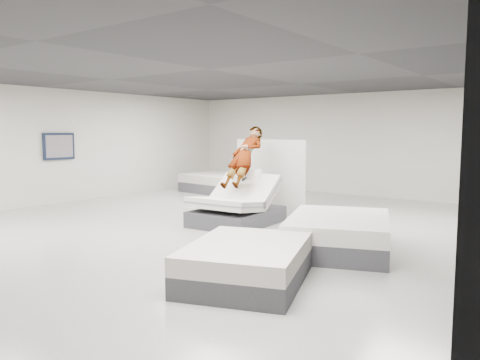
{
  "coord_description": "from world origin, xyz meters",
  "views": [
    {
      "loc": [
        5.92,
        -6.94,
        2.03
      ],
      "look_at": [
        0.08,
        0.88,
        1.0
      ],
      "focal_mm": 35.0,
      "sensor_mm": 36.0,
      "label": 1
    }
  ],
  "objects_px": {
    "hero_bed": "(236,208)",
    "flat_bed_left_far": "(218,183)",
    "flat_bed_right_near": "(247,263)",
    "wall_poster": "(59,146)",
    "divider_panel": "(270,177)",
    "person": "(244,167)",
    "flat_bed_right_far": "(338,234)",
    "remote": "(244,179)",
    "column": "(480,150)"
  },
  "relations": [
    {
      "from": "remote",
      "to": "column",
      "type": "height_order",
      "value": "column"
    },
    {
      "from": "hero_bed",
      "to": "flat_bed_right_far",
      "type": "distance_m",
      "value": 2.87
    },
    {
      "from": "divider_panel",
      "to": "wall_poster",
      "type": "bearing_deg",
      "value": -156.29
    },
    {
      "from": "remote",
      "to": "wall_poster",
      "type": "xyz_separation_m",
      "value": [
        -6.0,
        -0.55,
        0.59
      ]
    },
    {
      "from": "wall_poster",
      "to": "remote",
      "type": "bearing_deg",
      "value": 5.26
    },
    {
      "from": "person",
      "to": "flat_bed_right_far",
      "type": "relative_size",
      "value": 0.67
    },
    {
      "from": "divider_panel",
      "to": "wall_poster",
      "type": "xyz_separation_m",
      "value": [
        -5.61,
        -2.14,
        0.69
      ]
    },
    {
      "from": "flat_bed_right_near",
      "to": "wall_poster",
      "type": "xyz_separation_m",
      "value": [
        -8.27,
        2.49,
        1.33
      ]
    },
    {
      "from": "person",
      "to": "wall_poster",
      "type": "bearing_deg",
      "value": -174.89
    },
    {
      "from": "person",
      "to": "column",
      "type": "bearing_deg",
      "value": 33.07
    },
    {
      "from": "hero_bed",
      "to": "person",
      "type": "relative_size",
      "value": 1.15
    },
    {
      "from": "person",
      "to": "column",
      "type": "xyz_separation_m",
      "value": [
        4.17,
        3.11,
        0.38
      ]
    },
    {
      "from": "flat_bed_right_far",
      "to": "person",
      "type": "bearing_deg",
      "value": 158.3
    },
    {
      "from": "hero_bed",
      "to": "flat_bed_right_far",
      "type": "bearing_deg",
      "value": -15.92
    },
    {
      "from": "flat_bed_right_near",
      "to": "flat_bed_left_far",
      "type": "bearing_deg",
      "value": 131.8
    },
    {
      "from": "flat_bed_right_near",
      "to": "wall_poster",
      "type": "height_order",
      "value": "wall_poster"
    },
    {
      "from": "hero_bed",
      "to": "flat_bed_left_far",
      "type": "distance_m",
      "value": 5.44
    },
    {
      "from": "divider_panel",
      "to": "wall_poster",
      "type": "relative_size",
      "value": 2.1
    },
    {
      "from": "hero_bed",
      "to": "wall_poster",
      "type": "bearing_deg",
      "value": -174.39
    },
    {
      "from": "flat_bed_right_far",
      "to": "wall_poster",
      "type": "bearing_deg",
      "value": 178.53
    },
    {
      "from": "person",
      "to": "hero_bed",
      "type": "bearing_deg",
      "value": -90.0
    },
    {
      "from": "divider_panel",
      "to": "flat_bed_right_near",
      "type": "xyz_separation_m",
      "value": [
        2.66,
        -4.63,
        -0.64
      ]
    },
    {
      "from": "divider_panel",
      "to": "column",
      "type": "bearing_deg",
      "value": 26.16
    },
    {
      "from": "flat_bed_right_far",
      "to": "flat_bed_left_far",
      "type": "relative_size",
      "value": 1.1
    },
    {
      "from": "hero_bed",
      "to": "flat_bed_left_far",
      "type": "relative_size",
      "value": 0.85
    },
    {
      "from": "hero_bed",
      "to": "column",
      "type": "xyz_separation_m",
      "value": [
        4.15,
        3.43,
        1.24
      ]
    },
    {
      "from": "hero_bed",
      "to": "divider_panel",
      "type": "bearing_deg",
      "value": 96.18
    },
    {
      "from": "flat_bed_right_far",
      "to": "flat_bed_left_far",
      "type": "distance_m",
      "value": 8.05
    },
    {
      "from": "remote",
      "to": "flat_bed_left_far",
      "type": "relative_size",
      "value": 0.06
    },
    {
      "from": "hero_bed",
      "to": "flat_bed_right_near",
      "type": "xyz_separation_m",
      "value": [
        2.49,
        -3.06,
        -0.09
      ]
    },
    {
      "from": "hero_bed",
      "to": "divider_panel",
      "type": "height_order",
      "value": "divider_panel"
    },
    {
      "from": "hero_bed",
      "to": "divider_panel",
      "type": "xyz_separation_m",
      "value": [
        -0.17,
        1.57,
        0.55
      ]
    },
    {
      "from": "flat_bed_right_near",
      "to": "column",
      "type": "xyz_separation_m",
      "value": [
        1.66,
        6.49,
        1.33
      ]
    },
    {
      "from": "divider_panel",
      "to": "remote",
      "type": "bearing_deg",
      "value": -73.28
    },
    {
      "from": "divider_panel",
      "to": "flat_bed_left_far",
      "type": "relative_size",
      "value": 0.85
    },
    {
      "from": "person",
      "to": "remote",
      "type": "height_order",
      "value": "person"
    },
    {
      "from": "remote",
      "to": "column",
      "type": "bearing_deg",
      "value": 37.61
    },
    {
      "from": "remote",
      "to": "flat_bed_right_far",
      "type": "distance_m",
      "value": 2.75
    },
    {
      "from": "person",
      "to": "remote",
      "type": "xyz_separation_m",
      "value": [
        0.24,
        -0.34,
        -0.22
      ]
    },
    {
      "from": "person",
      "to": "divider_panel",
      "type": "distance_m",
      "value": 1.3
    },
    {
      "from": "remote",
      "to": "flat_bed_right_far",
      "type": "bearing_deg",
      "value": -20.55
    },
    {
      "from": "remote",
      "to": "column",
      "type": "distance_m",
      "value": 5.26
    },
    {
      "from": "hero_bed",
      "to": "remote",
      "type": "distance_m",
      "value": 0.68
    },
    {
      "from": "person",
      "to": "divider_panel",
      "type": "xyz_separation_m",
      "value": [
        -0.15,
        1.25,
        -0.31
      ]
    },
    {
      "from": "person",
      "to": "remote",
      "type": "relative_size",
      "value": 12.43
    },
    {
      "from": "remote",
      "to": "divider_panel",
      "type": "relative_size",
      "value": 0.07
    },
    {
      "from": "flat_bed_left_far",
      "to": "hero_bed",
      "type": "bearing_deg",
      "value": -46.28
    },
    {
      "from": "hero_bed",
      "to": "flat_bed_right_far",
      "type": "relative_size",
      "value": 0.78
    },
    {
      "from": "remote",
      "to": "wall_poster",
      "type": "distance_m",
      "value": 6.06
    },
    {
      "from": "hero_bed",
      "to": "flat_bed_right_far",
      "type": "height_order",
      "value": "hero_bed"
    }
  ]
}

